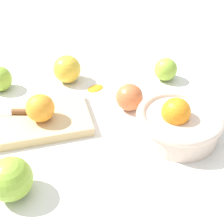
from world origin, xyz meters
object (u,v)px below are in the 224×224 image
object	(u,v)px
apple_back_right	(10,179)
bowl	(178,122)
orange_on_board	(40,108)
apple_front_left	(129,97)
cutting_board	(36,120)
knife	(8,112)
apple_front_left_2	(166,69)
apple_front_right_2	(67,69)

from	to	relation	value
apple_back_right	bowl	bearing A→B (deg)	-163.03
bowl	orange_on_board	world-z (taller)	bowl
bowl	apple_front_left	size ratio (longest dim) A/B	2.77
orange_on_board	apple_front_left	distance (m)	0.22
apple_front_left	cutting_board	bearing A→B (deg)	5.62
knife	apple_front_left	size ratio (longest dim) A/B	2.22
knife	orange_on_board	bearing A→B (deg)	156.71
orange_on_board	apple_back_right	xyz separation A→B (m)	(0.05, 0.19, -0.02)
cutting_board	apple_back_right	bearing A→B (deg)	80.67
bowl	apple_front_left_2	size ratio (longest dim) A/B	2.86
bowl	apple_front_left_2	distance (m)	0.25
cutting_board	apple_front_left_2	size ratio (longest dim) A/B	3.74
bowl	orange_on_board	distance (m)	0.32
cutting_board	knife	size ratio (longest dim) A/B	1.64
apple_back_right	knife	bearing A→B (deg)	-82.16
orange_on_board	cutting_board	bearing A→B (deg)	-41.96
knife	apple_back_right	world-z (taller)	apple_back_right
apple_front_left_2	apple_front_right_2	size ratio (longest dim) A/B	0.84
orange_on_board	apple_front_left_2	world-z (taller)	orange_on_board
knife	apple_back_right	distance (m)	0.23
bowl	apple_front_left	world-z (taller)	bowl
apple_front_left_2	knife	bearing A→B (deg)	16.46
knife	apple_front_right_2	size ratio (longest dim) A/B	1.92
knife	apple_front_left_2	size ratio (longest dim) A/B	2.28
apple_front_left	apple_front_left_2	bearing A→B (deg)	-137.27
orange_on_board	apple_front_left_2	bearing A→B (deg)	-155.18
cutting_board	apple_back_right	xyz separation A→B (m)	(0.03, 0.21, 0.03)
apple_front_left	apple_front_right_2	size ratio (longest dim) A/B	0.87
cutting_board	apple_front_right_2	size ratio (longest dim) A/B	3.15
bowl	cutting_board	world-z (taller)	bowl
knife	apple_front_left	xyz separation A→B (m)	(-0.30, -0.00, 0.01)
cutting_board	bowl	bearing A→B (deg)	163.23
bowl	apple_front_right_2	distance (m)	0.37
cutting_board	knife	xyz separation A→B (m)	(0.07, -0.02, 0.02)
knife	apple_back_right	size ratio (longest dim) A/B	1.90
orange_on_board	apple_front_left	bearing A→B (deg)	-170.06
knife	apple_front_left_2	distance (m)	0.46
apple_front_left	apple_front_left_2	world-z (taller)	apple_front_left
orange_on_board	knife	distance (m)	0.09
apple_front_right_2	orange_on_board	bearing A→B (deg)	71.11
cutting_board	orange_on_board	xyz separation A→B (m)	(-0.02, 0.02, 0.04)
cutting_board	apple_back_right	world-z (taller)	apple_back_right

